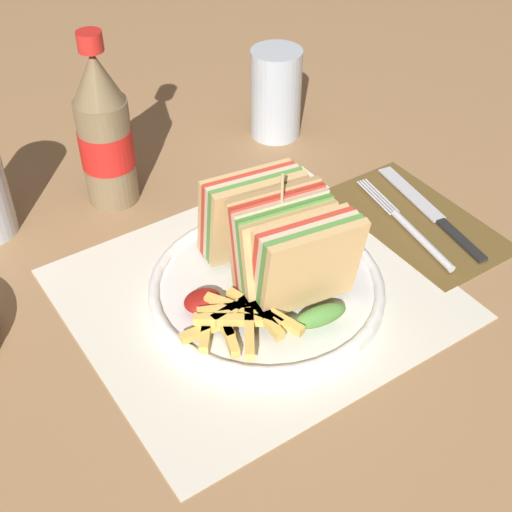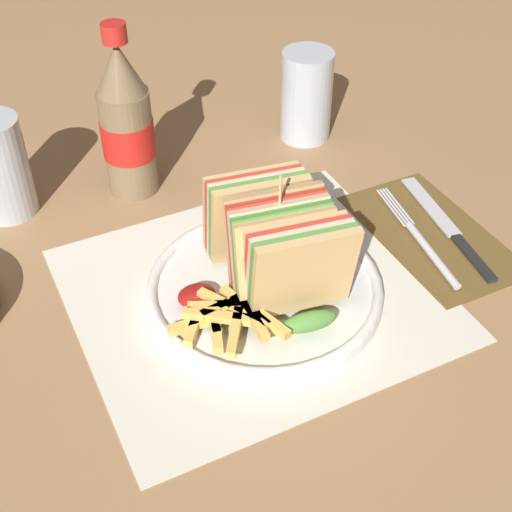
{
  "view_description": "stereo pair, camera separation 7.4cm",
  "coord_description": "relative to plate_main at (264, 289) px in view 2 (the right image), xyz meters",
  "views": [
    {
      "loc": [
        -0.29,
        -0.44,
        0.52
      ],
      "look_at": [
        0.02,
        0.03,
        0.04
      ],
      "focal_mm": 50.0,
      "sensor_mm": 36.0,
      "label": 1
    },
    {
      "loc": [
        -0.23,
        -0.48,
        0.52
      ],
      "look_at": [
        0.02,
        0.03,
        0.04
      ],
      "focal_mm": 50.0,
      "sensor_mm": 36.0,
      "label": 2
    }
  ],
  "objects": [
    {
      "name": "ground_plane",
      "position": [
        -0.02,
        -0.01,
        -0.01
      ],
      "size": [
        4.0,
        4.0,
        0.0
      ],
      "primitive_type": "plane",
      "color": "#9E754C"
    },
    {
      "name": "placemat",
      "position": [
        -0.01,
        0.01,
        -0.01
      ],
      "size": [
        0.37,
        0.34,
        0.0
      ],
      "color": "silver",
      "rests_on": "ground_plane"
    },
    {
      "name": "plate_main",
      "position": [
        0.0,
        0.0,
        0.0
      ],
      "size": [
        0.25,
        0.25,
        0.02
      ],
      "color": "white",
      "rests_on": "ground_plane"
    },
    {
      "name": "club_sandwich",
      "position": [
        0.01,
        -0.0,
        0.06
      ],
      "size": [
        0.11,
        0.18,
        0.14
      ],
      "color": "tan",
      "rests_on": "plate_main"
    },
    {
      "name": "fries_pile",
      "position": [
        -0.05,
        -0.03,
        0.02
      ],
      "size": [
        0.12,
        0.1,
        0.02
      ],
      "color": "#E0B756",
      "rests_on": "plate_main"
    },
    {
      "name": "ketchup_blob",
      "position": [
        -0.07,
        0.01,
        0.02
      ],
      "size": [
        0.04,
        0.03,
        0.01
      ],
      "color": "maroon",
      "rests_on": "plate_main"
    },
    {
      "name": "napkin",
      "position": [
        0.22,
        0.01,
        -0.01
      ],
      "size": [
        0.12,
        0.22,
        0.0
      ],
      "color": "brown",
      "rests_on": "ground_plane"
    },
    {
      "name": "fork",
      "position": [
        0.2,
        -0.01,
        -0.0
      ],
      "size": [
        0.04,
        0.19,
        0.01
      ],
      "rotation": [
        0.0,
        0.0,
        -0.15
      ],
      "color": "silver",
      "rests_on": "napkin"
    },
    {
      "name": "knife",
      "position": [
        0.24,
        0.0,
        -0.0
      ],
      "size": [
        0.05,
        0.2,
        0.0
      ],
      "rotation": [
        0.0,
        0.0,
        -0.15
      ],
      "color": "black",
      "rests_on": "napkin"
    },
    {
      "name": "coke_bottle_near",
      "position": [
        -0.06,
        0.25,
        0.08
      ],
      "size": [
        0.06,
        0.06,
        0.21
      ],
      "color": "#7A6647",
      "rests_on": "ground_plane"
    },
    {
      "name": "glass_near",
      "position": [
        0.2,
        0.27,
        0.05
      ],
      "size": [
        0.07,
        0.07,
        0.12
      ],
      "color": "silver",
      "rests_on": "ground_plane"
    },
    {
      "name": "glass_far",
      "position": [
        -0.21,
        0.27,
        0.04
      ],
      "size": [
        0.07,
        0.07,
        0.12
      ],
      "color": "silver",
      "rests_on": "ground_plane"
    }
  ]
}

